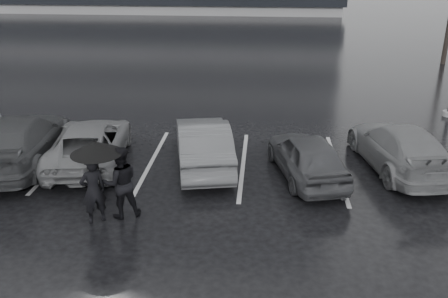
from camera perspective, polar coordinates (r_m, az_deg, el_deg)
The scene contains 10 objects.
ground at distance 12.88m, azimuth -1.01°, elevation -6.21°, with size 160.00×160.00×0.00m, color black.
car_main at distance 14.23m, azimuth 9.45°, elevation -0.76°, with size 1.52×3.77×1.29m, color black.
car_west_a at distance 14.76m, azimuth -2.38°, elevation 0.67°, with size 1.49×4.27×1.41m, color #323235.
car_west_b at distance 15.49m, azimuth -15.10°, elevation 0.67°, with size 2.09×4.54×1.26m, color #4A4A4C.
car_west_c at distance 16.07m, azimuth -22.26°, elevation 0.93°, with size 2.06×5.08×1.47m, color black.
car_east at distance 15.45m, azimuth 19.40°, elevation 0.22°, with size 1.87×4.59×1.33m, color #4A4A4C.
pedestrian_left at distance 12.10m, azimuth -14.72°, elevation -4.59°, with size 0.60×0.40×1.65m, color black.
pedestrian_right at distance 12.16m, azimuth -11.73°, elevation -3.76°, with size 0.88×0.68×1.80m, color black.
umbrella at distance 11.78m, azimuth -14.41°, elevation 0.15°, with size 1.20×1.20×2.03m.
stall_stripes at distance 15.19m, azimuth -3.09°, elevation -1.56°, with size 19.72×5.00×0.00m.
Camera 1 is at (1.15, -11.24, 6.17)m, focal length 40.00 mm.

